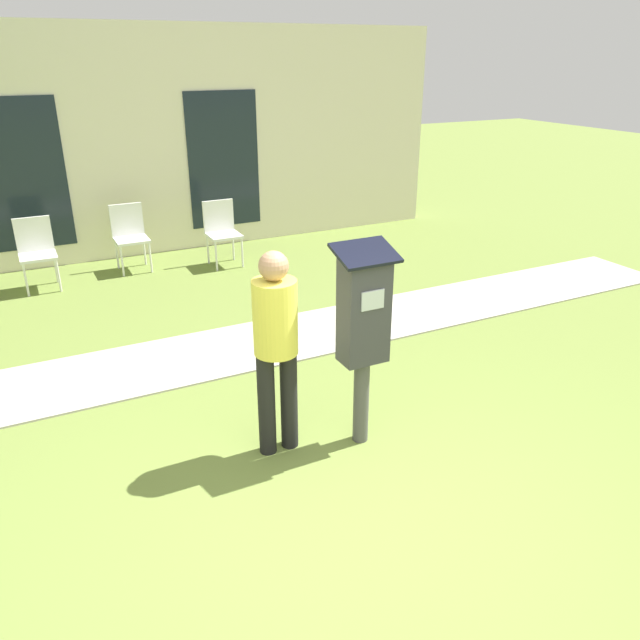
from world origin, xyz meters
name	(u,v)px	position (x,y,z in m)	size (l,w,h in m)	color
ground_plane	(362,535)	(0.00, 0.00, 0.00)	(40.00, 40.00, 0.00)	olive
sidewalk	(217,352)	(0.00, 2.90, 0.01)	(12.00, 1.10, 0.02)	#B7B2A8
building_facade	(125,145)	(0.00, 6.74, 1.60)	(10.00, 0.26, 3.20)	beige
parking_meter	(364,321)	(0.53, 0.93, 1.02)	(0.44, 0.31, 1.59)	#4C4C4C
person_standing	(276,339)	(-0.09, 1.11, 0.93)	(0.32, 0.32, 1.58)	black
outdoor_chair_left	(36,248)	(-1.41, 5.79, 0.53)	(0.44, 0.44, 0.90)	white
outdoor_chair_middle	(129,232)	(-0.21, 6.02, 0.53)	(0.44, 0.44, 0.90)	white
outdoor_chair_right	(221,228)	(1.00, 5.67, 0.53)	(0.44, 0.44, 0.90)	white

